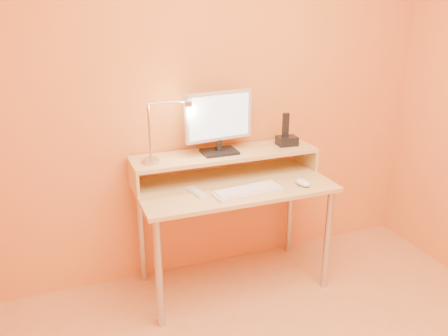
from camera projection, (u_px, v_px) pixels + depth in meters
name	position (u px, v px, depth m)	size (l,w,h in m)	color
wall_back	(216.00, 90.00, 2.95)	(3.00, 0.04, 2.50)	#DF8346
desk_leg_fl	(159.00, 274.00, 2.58)	(0.04, 0.04, 0.69)	#B3B2BC
desk_leg_fr	(327.00, 240.00, 2.94)	(0.04, 0.04, 0.69)	#B3B2BC
desk_leg_bl	(141.00, 234.00, 3.01)	(0.04, 0.04, 0.69)	#B3B2BC
desk_leg_br	(290.00, 209.00, 3.38)	(0.04, 0.04, 0.69)	#B3B2BC
desk_lower	(234.00, 186.00, 2.85)	(1.20, 0.60, 0.03)	tan
shelf_riser_left	(133.00, 178.00, 2.76)	(0.02, 0.30, 0.14)	tan
shelf_riser_right	(305.00, 156.00, 3.15)	(0.02, 0.30, 0.14)	tan
desk_shelf	(225.00, 154.00, 2.93)	(1.20, 0.30, 0.03)	tan
monitor_foot	(219.00, 152.00, 2.91)	(0.22, 0.16, 0.02)	black
monitor_neck	(219.00, 145.00, 2.90)	(0.04, 0.04, 0.07)	black
monitor_panel	(219.00, 116.00, 2.84)	(0.45, 0.04, 0.30)	silver
monitor_back	(217.00, 115.00, 2.86)	(0.40, 0.01, 0.26)	black
monitor_screen	(220.00, 117.00, 2.82)	(0.41, 0.00, 0.26)	silver
lamp_base	(151.00, 161.00, 2.73)	(0.10, 0.10, 0.03)	#B3B2BC
lamp_post	(149.00, 132.00, 2.67)	(0.01, 0.01, 0.33)	#B3B2BC
lamp_arm	(168.00, 103.00, 2.66)	(0.01, 0.01, 0.24)	#B3B2BC
lamp_head	(188.00, 104.00, 2.70)	(0.04, 0.04, 0.03)	#B3B2BC
lamp_bulb	(188.00, 106.00, 2.71)	(0.03, 0.03, 0.00)	#FFEAC6
phone_dock	(287.00, 141.00, 3.06)	(0.13, 0.10, 0.06)	black
phone_handset	(286.00, 125.00, 3.02)	(0.04, 0.03, 0.16)	black
phone_led	(297.00, 142.00, 3.03)	(0.01, 0.00, 0.04)	#267BFF
keyboard	(248.00, 192.00, 2.70)	(0.41, 0.13, 0.02)	white
mouse	(303.00, 183.00, 2.82)	(0.07, 0.12, 0.04)	silver
remote_control	(196.00, 192.00, 2.70)	(0.05, 0.17, 0.02)	white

